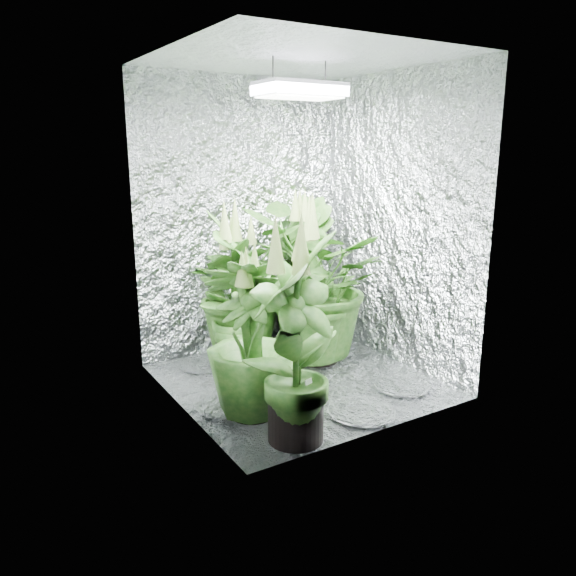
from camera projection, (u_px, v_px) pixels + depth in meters
The scene contains 12 objects.
ground at pixel (298, 381), 3.72m from camera, with size 1.60×1.60×0.00m, color silver.
walls at pixel (299, 231), 3.47m from camera, with size 1.62×1.62×2.00m.
ceiling at pixel (300, 58), 3.23m from camera, with size 1.60×1.60×0.01m, color silver.
grow_lamp at pixel (300, 90), 3.27m from camera, with size 0.50×0.30×0.22m.
plant_a at pixel (241, 290), 4.07m from camera, with size 1.12×1.12×1.05m.
plant_b at pixel (235, 293), 3.81m from camera, with size 0.79×0.79×1.17m.
plant_c at pixel (299, 274), 4.28m from camera, with size 0.71×0.71×1.21m.
plant_d at pixel (251, 339), 3.14m from camera, with size 0.69×0.69×1.00m.
plant_e at pixel (318, 285), 3.93m from camera, with size 1.28×1.28×1.19m.
plant_f at pixel (296, 341), 2.84m from camera, with size 0.81×0.81×1.19m.
circulation_fan at pixel (325, 323), 4.45m from camera, with size 0.18×0.29×0.35m.
plant_label at pixel (309, 386), 2.90m from camera, with size 0.05×0.01×0.08m, color white.
Camera 1 is at (-1.87, -2.91, 1.51)m, focal length 35.00 mm.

